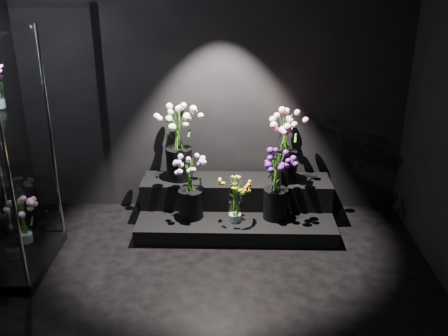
{
  "coord_description": "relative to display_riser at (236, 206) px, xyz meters",
  "views": [
    {
      "loc": [
        0.24,
        -3.05,
        2.51
      ],
      "look_at": [
        0.13,
        1.2,
        0.78
      ],
      "focal_mm": 40.0,
      "sensor_mm": 36.0,
      "label": 1
    }
  ],
  "objects": [
    {
      "name": "bouquet_case_base_pink",
      "position": [
        -1.98,
        -0.62,
        0.16
      ],
      "size": [
        0.38,
        0.38,
        0.46
      ],
      "rotation": [
        0.0,
        0.0,
        -0.15
      ],
      "color": "white",
      "rests_on": "display_case"
    },
    {
      "name": "bouquet_pink_roses",
      "position": [
        0.49,
        0.1,
        0.66
      ],
      "size": [
        0.46,
        0.46,
        0.71
      ],
      "rotation": [
        0.0,
        0.0,
        0.24
      ],
      "color": "black",
      "rests_on": "display_riser"
    },
    {
      "name": "display_case",
      "position": [
        -1.95,
        -0.85,
        0.85
      ],
      "size": [
        0.56,
        0.94,
        2.06
      ],
      "color": "black",
      "rests_on": "floor"
    },
    {
      "name": "bouquet_orange_bells",
      "position": [
        -0.01,
        -0.28,
        0.23
      ],
      "size": [
        0.29,
        0.29,
        0.47
      ],
      "rotation": [
        0.0,
        0.0,
        -0.22
      ],
      "color": "white",
      "rests_on": "display_riser"
    },
    {
      "name": "bouquet_cream_roses",
      "position": [
        -0.59,
        0.13,
        0.71
      ],
      "size": [
        0.42,
        0.42,
        0.78
      ],
      "rotation": [
        0.0,
        0.0,
        -0.01
      ],
      "color": "black",
      "rests_on": "display_riser"
    },
    {
      "name": "floor",
      "position": [
        -0.25,
        -1.61,
        -0.18
      ],
      "size": [
        4.0,
        4.0,
        0.0
      ],
      "primitive_type": "plane",
      "color": "black",
      "rests_on": "ground"
    },
    {
      "name": "bouquet_purple",
      "position": [
        0.39,
        -0.2,
        0.35
      ],
      "size": [
        0.4,
        0.4,
        0.68
      ],
      "rotation": [
        0.0,
        0.0,
        -0.41
      ],
      "color": "black",
      "rests_on": "display_riser"
    },
    {
      "name": "display_riser",
      "position": [
        0.0,
        0.0,
        0.0
      ],
      "size": [
        1.96,
        0.87,
        0.44
      ],
      "color": "black",
      "rests_on": "floor"
    },
    {
      "name": "wall_back",
      "position": [
        -0.25,
        0.39,
        1.22
      ],
      "size": [
        4.0,
        0.0,
        4.0
      ],
      "primitive_type": "plane",
      "rotation": [
        1.57,
        0.0,
        0.0
      ],
      "color": "black",
      "rests_on": "floor"
    },
    {
      "name": "bouquet_lilac",
      "position": [
        -0.45,
        -0.21,
        0.34
      ],
      "size": [
        0.39,
        0.39,
        0.62
      ],
      "rotation": [
        0.0,
        0.0,
        0.08
      ],
      "color": "black",
      "rests_on": "display_riser"
    }
  ]
}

